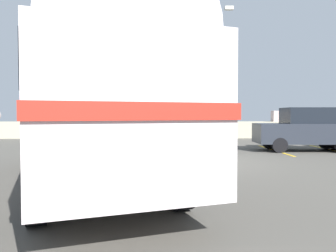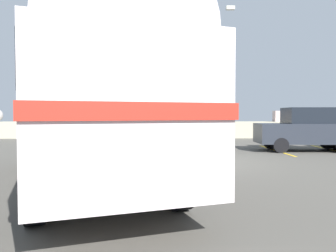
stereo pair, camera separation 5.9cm
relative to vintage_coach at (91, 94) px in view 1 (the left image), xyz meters
The scene contains 5 objects.
ground 4.75m from the vintage_coach, 51.21° to the left, with size 32.00×26.00×0.02m.
breakwater 15.41m from the vintage_coach, 80.88° to the left, with size 31.36×1.80×2.44m.
vintage_coach is the anchor object (origin of this frame).
parked_car_nearest 10.33m from the vintage_coach, 40.06° to the left, with size 4.18×1.92×1.86m.
lamp_post 10.71m from the vintage_coach, 64.77° to the left, with size 1.13×0.73×7.24m.
Camera 1 is at (-1.17, -10.96, 1.59)m, focal length 35.90 mm.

